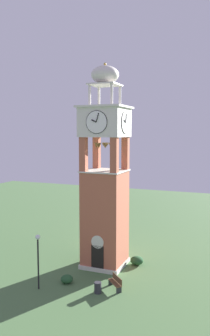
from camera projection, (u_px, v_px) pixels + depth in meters
The scene contains 7 objects.
ground at pixel (105, 265), 30.17m from camera, with size 80.00×80.00×0.00m, color #476B3D.
clock_tower at pixel (105, 186), 29.45m from camera, with size 3.88×3.88×17.23m.
park_bench at pixel (116, 282), 25.58m from camera, with size 1.44×1.45×0.95m.
lamp_post at pixel (38, 252), 25.29m from camera, with size 0.36×0.36×4.11m.
trash_bin at pixel (98, 288), 24.88m from camera, with size 0.52×0.52×0.80m, color #2D2D33.
shrub_near_entry at pixel (67, 279), 26.54m from camera, with size 0.94×0.94×0.63m, color #234C28.
shrub_left_of_tower at pixel (137, 260), 30.24m from camera, with size 1.14×1.14×0.73m, color #234C28.
Camera 1 is at (11.00, -26.97, 11.57)m, focal length 36.97 mm.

